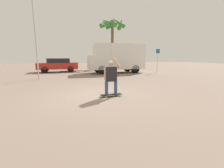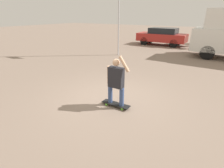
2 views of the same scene
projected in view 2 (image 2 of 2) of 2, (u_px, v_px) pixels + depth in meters
The scene contains 4 objects.
ground_plane at pixel (112, 98), 6.01m from camera, with size 80.00×80.00×0.00m, color gray.
skateboard at pixel (116, 104), 5.47m from camera, with size 0.92×0.26×0.09m.
person_skateboarder at pixel (116, 80), 5.17m from camera, with size 0.74×0.22×1.55m.
parked_car_red at pixel (162, 36), 16.04m from camera, with size 4.35×1.81×1.54m.
Camera 2 is at (2.86, -4.56, 2.70)m, focal length 28.00 mm.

